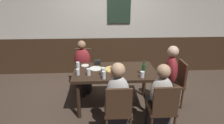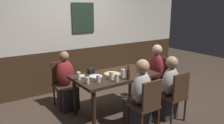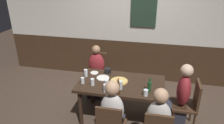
{
  "view_description": "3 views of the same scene",
  "coord_description": "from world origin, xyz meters",
  "px_view_note": "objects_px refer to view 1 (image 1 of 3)",
  "views": [
    {
      "loc": [
        -0.21,
        -3.15,
        2.1
      ],
      "look_at": [
        -0.05,
        -0.03,
        0.91
      ],
      "focal_mm": 30.42,
      "sensor_mm": 36.0,
      "label": 1
    },
    {
      "loc": [
        -2.18,
        -3.11,
        1.93
      ],
      "look_at": [
        -0.08,
        -0.02,
        0.99
      ],
      "focal_mm": 35.61,
      "sensor_mm": 36.0,
      "label": 2
    },
    {
      "loc": [
        0.52,
        -3.13,
        2.55
      ],
      "look_at": [
        -0.18,
        0.07,
        1.08
      ],
      "focal_mm": 33.84,
      "sensor_mm": 36.0,
      "label": 3
    }
  ],
  "objects_px": {
    "chair_mid_near": "(118,109)",
    "tumbler_water": "(78,72)",
    "pizza": "(112,69)",
    "pint_glass_stout": "(78,66)",
    "person_head_east": "(167,81)",
    "beer_glass_tall": "(104,75)",
    "person_right_near": "(159,102)",
    "highball_clear": "(117,72)",
    "pint_glass_pale": "(89,72)",
    "chair_left_far": "(83,66)",
    "plate_white_small": "(85,66)",
    "pint_glass_amber": "(103,72)",
    "beer_bottle_brown": "(117,74)",
    "condiment_caddy": "(98,62)",
    "beer_bottle_green": "(144,69)",
    "person_left_far": "(83,70)",
    "dining_table": "(115,75)",
    "person_mid_near": "(117,103)",
    "beer_glass_half": "(142,75)",
    "chair_head_east": "(176,81)",
    "plate_white_large": "(96,69)",
    "chair_right_near": "(163,107)"
  },
  "relations": [
    {
      "from": "pint_glass_amber",
      "to": "highball_clear",
      "type": "bearing_deg",
      "value": -1.97
    },
    {
      "from": "pint_glass_stout",
      "to": "tumbler_water",
      "type": "bearing_deg",
      "value": -83.74
    },
    {
      "from": "person_left_far",
      "to": "person_mid_near",
      "type": "height_order",
      "value": "person_mid_near"
    },
    {
      "from": "pint_glass_pale",
      "to": "beer_glass_tall",
      "type": "bearing_deg",
      "value": -30.4
    },
    {
      "from": "chair_right_near",
      "to": "person_mid_near",
      "type": "height_order",
      "value": "person_mid_near"
    },
    {
      "from": "person_head_east",
      "to": "beer_bottle_green",
      "type": "xyz_separation_m",
      "value": [
        -0.51,
        -0.19,
        0.33
      ]
    },
    {
      "from": "person_mid_near",
      "to": "pizza",
      "type": "distance_m",
      "value": 0.75
    },
    {
      "from": "chair_mid_near",
      "to": "beer_bottle_green",
      "type": "xyz_separation_m",
      "value": [
        0.49,
        0.65,
        0.34
      ]
    },
    {
      "from": "pizza",
      "to": "beer_bottle_brown",
      "type": "distance_m",
      "value": 0.41
    },
    {
      "from": "chair_mid_near",
      "to": "plate_white_small",
      "type": "height_order",
      "value": "chair_mid_near"
    },
    {
      "from": "pint_glass_pale",
      "to": "highball_clear",
      "type": "bearing_deg",
      "value": -2.23
    },
    {
      "from": "beer_bottle_green",
      "to": "condiment_caddy",
      "type": "xyz_separation_m",
      "value": [
        -0.8,
        0.5,
        -0.05
      ]
    },
    {
      "from": "person_right_near",
      "to": "beer_bottle_brown",
      "type": "height_order",
      "value": "person_right_near"
    },
    {
      "from": "person_mid_near",
      "to": "beer_glass_half",
      "type": "relative_size",
      "value": 11.27
    },
    {
      "from": "chair_left_far",
      "to": "pizza",
      "type": "relative_size",
      "value": 2.9
    },
    {
      "from": "chair_mid_near",
      "to": "plate_white_small",
      "type": "relative_size",
      "value": 6.0
    },
    {
      "from": "dining_table",
      "to": "person_right_near",
      "type": "height_order",
      "value": "person_right_near"
    },
    {
      "from": "chair_mid_near",
      "to": "person_right_near",
      "type": "distance_m",
      "value": 0.67
    },
    {
      "from": "beer_glass_tall",
      "to": "pint_glass_amber",
      "type": "xyz_separation_m",
      "value": [
        -0.01,
        0.14,
        -0.0
      ]
    },
    {
      "from": "person_right_near",
      "to": "highball_clear",
      "type": "relative_size",
      "value": 7.87
    },
    {
      "from": "dining_table",
      "to": "beer_glass_tall",
      "type": "xyz_separation_m",
      "value": [
        -0.2,
        -0.34,
        0.15
      ]
    },
    {
      "from": "pint_glass_amber",
      "to": "beer_glass_tall",
      "type": "bearing_deg",
      "value": -85.21
    },
    {
      "from": "condiment_caddy",
      "to": "beer_bottle_brown",
      "type": "bearing_deg",
      "value": -64.21
    },
    {
      "from": "tumbler_water",
      "to": "beer_bottle_brown",
      "type": "relative_size",
      "value": 0.42
    },
    {
      "from": "tumbler_water",
      "to": "beer_glass_tall",
      "type": "bearing_deg",
      "value": -21.77
    },
    {
      "from": "dining_table",
      "to": "condiment_caddy",
      "type": "height_order",
      "value": "condiment_caddy"
    },
    {
      "from": "pint_glass_stout",
      "to": "highball_clear",
      "type": "bearing_deg",
      "value": -23.36
    },
    {
      "from": "beer_bottle_brown",
      "to": "plate_white_small",
      "type": "relative_size",
      "value": 1.72
    },
    {
      "from": "person_left_far",
      "to": "highball_clear",
      "type": "distance_m",
      "value": 1.16
    },
    {
      "from": "pizza",
      "to": "plate_white_small",
      "type": "xyz_separation_m",
      "value": [
        -0.51,
        0.22,
        -0.01
      ]
    },
    {
      "from": "beer_bottle_green",
      "to": "person_mid_near",
      "type": "bearing_deg",
      "value": -134.71
    },
    {
      "from": "pizza",
      "to": "beer_bottle_brown",
      "type": "bearing_deg",
      "value": -81.86
    },
    {
      "from": "condiment_caddy",
      "to": "chair_left_far",
      "type": "bearing_deg",
      "value": 122.88
    },
    {
      "from": "pint_glass_pale",
      "to": "highball_clear",
      "type": "height_order",
      "value": "highball_clear"
    },
    {
      "from": "chair_mid_near",
      "to": "tumbler_water",
      "type": "height_order",
      "value": "chair_mid_near"
    },
    {
      "from": "beer_glass_tall",
      "to": "condiment_caddy",
      "type": "distance_m",
      "value": 0.66
    },
    {
      "from": "person_head_east",
      "to": "pint_glass_stout",
      "type": "bearing_deg",
      "value": 176.79
    },
    {
      "from": "pint_glass_stout",
      "to": "person_head_east",
      "type": "bearing_deg",
      "value": -3.21
    },
    {
      "from": "tumbler_water",
      "to": "condiment_caddy",
      "type": "bearing_deg",
      "value": 55.53
    },
    {
      "from": "person_head_east",
      "to": "person_mid_near",
      "type": "bearing_deg",
      "value": -145.72
    },
    {
      "from": "person_head_east",
      "to": "beer_glass_tall",
      "type": "xyz_separation_m",
      "value": [
        -1.19,
        -0.34,
        0.3
      ]
    },
    {
      "from": "chair_head_east",
      "to": "plate_white_large",
      "type": "height_order",
      "value": "chair_head_east"
    },
    {
      "from": "person_mid_near",
      "to": "pizza",
      "type": "xyz_separation_m",
      "value": [
        -0.04,
        0.71,
        0.26
      ]
    },
    {
      "from": "pint_glass_amber",
      "to": "person_mid_near",
      "type": "bearing_deg",
      "value": -66.45
    },
    {
      "from": "person_head_east",
      "to": "highball_clear",
      "type": "bearing_deg",
      "value": -168.03
    },
    {
      "from": "pint_glass_stout",
      "to": "highball_clear",
      "type": "distance_m",
      "value": 0.75
    },
    {
      "from": "pizza",
      "to": "pint_glass_stout",
      "type": "bearing_deg",
      "value": 174.18
    },
    {
      "from": "person_head_east",
      "to": "beer_glass_tall",
      "type": "distance_m",
      "value": 1.27
    },
    {
      "from": "person_head_east",
      "to": "beer_bottle_brown",
      "type": "relative_size",
      "value": 4.68
    },
    {
      "from": "beer_bottle_green",
      "to": "beer_glass_tall",
      "type": "bearing_deg",
      "value": -167.45
    }
  ]
}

